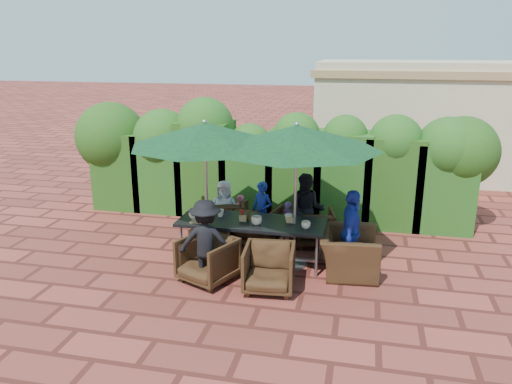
% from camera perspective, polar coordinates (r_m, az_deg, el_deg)
% --- Properties ---
extents(ground, '(80.00, 80.00, 0.00)m').
position_cam_1_polar(ground, '(8.93, -0.89, -7.49)').
color(ground, brown).
rests_on(ground, ground).
extents(dining_table, '(2.50, 0.90, 0.75)m').
position_cam_1_polar(dining_table, '(8.52, -0.50, -3.79)').
color(dining_table, black).
rests_on(dining_table, ground).
extents(umbrella_left, '(2.52, 2.52, 2.46)m').
position_cam_1_polar(umbrella_left, '(8.28, -5.86, 6.56)').
color(umbrella_left, gray).
rests_on(umbrella_left, ground).
extents(umbrella_right, '(2.75, 2.75, 2.46)m').
position_cam_1_polar(umbrella_right, '(8.00, 4.65, 6.25)').
color(umbrella_right, gray).
rests_on(umbrella_right, ground).
extents(chair_far_left, '(1.00, 0.97, 0.84)m').
position_cam_1_polar(chair_far_left, '(9.71, -3.83, -2.85)').
color(chair_far_left, black).
rests_on(chair_far_left, ground).
extents(chair_far_mid, '(0.93, 0.89, 0.82)m').
position_cam_1_polar(chair_far_mid, '(9.40, 0.01, -3.56)').
color(chair_far_mid, black).
rests_on(chair_far_mid, ground).
extents(chair_far_right, '(0.84, 0.80, 0.73)m').
position_cam_1_polar(chair_far_right, '(9.46, 6.68, -3.81)').
color(chair_far_right, black).
rests_on(chair_far_right, ground).
extents(chair_near_left, '(1.00, 0.97, 0.79)m').
position_cam_1_polar(chair_near_left, '(7.98, -5.58, -7.47)').
color(chair_near_left, black).
rests_on(chair_near_left, ground).
extents(chair_near_right, '(0.81, 0.77, 0.78)m').
position_cam_1_polar(chair_near_right, '(7.67, 1.50, -8.47)').
color(chair_near_right, black).
rests_on(chair_near_right, ground).
extents(chair_end_right, '(0.78, 1.13, 0.94)m').
position_cam_1_polar(chair_end_right, '(8.34, 10.56, -6.03)').
color(chair_end_right, black).
rests_on(chair_end_right, ground).
extents(adult_far_left, '(0.59, 0.37, 1.16)m').
position_cam_1_polar(adult_far_left, '(9.59, -3.64, -2.09)').
color(adult_far_left, silver).
rests_on(adult_far_left, ground).
extents(adult_far_mid, '(0.51, 0.46, 1.17)m').
position_cam_1_polar(adult_far_mid, '(9.47, 0.68, -2.28)').
color(adult_far_mid, '#1B2D97').
rests_on(adult_far_mid, ground).
extents(adult_far_right, '(0.67, 0.42, 1.38)m').
position_cam_1_polar(adult_far_right, '(9.28, 5.82, -2.08)').
color(adult_far_right, black).
rests_on(adult_far_right, ground).
extents(adult_near_left, '(0.93, 0.56, 1.35)m').
position_cam_1_polar(adult_near_left, '(7.85, -5.77, -5.66)').
color(adult_near_left, black).
rests_on(adult_near_left, ground).
extents(adult_end_right, '(0.44, 0.84, 1.42)m').
position_cam_1_polar(adult_end_right, '(8.24, 10.80, -4.55)').
color(adult_end_right, '#1B2D97').
rests_on(adult_end_right, ground).
extents(child_left, '(0.37, 0.35, 0.83)m').
position_cam_1_polar(child_left, '(9.76, -1.81, -2.74)').
color(child_left, '#DE4E6F').
rests_on(child_left, ground).
extents(child_right, '(0.34, 0.31, 0.79)m').
position_cam_1_polar(child_right, '(9.51, 3.62, -3.44)').
color(child_right, '#84479A').
rests_on(child_right, ground).
extents(pedestrian_a, '(1.66, 1.28, 1.70)m').
position_cam_1_polar(pedestrian_a, '(12.49, 10.09, 3.34)').
color(pedestrian_a, '#268E3E').
rests_on(pedestrian_a, ground).
extents(pedestrian_b, '(0.87, 0.54, 1.80)m').
position_cam_1_polar(pedestrian_b, '(12.61, 15.38, 3.37)').
color(pedestrian_b, '#DE4E6F').
rests_on(pedestrian_b, ground).
extents(pedestrian_c, '(1.09, 0.61, 1.63)m').
position_cam_1_polar(pedestrian_c, '(12.72, 19.90, 2.67)').
color(pedestrian_c, '#98979F').
rests_on(pedestrian_c, ground).
extents(cup_a, '(0.16, 0.16, 0.13)m').
position_cam_1_polar(cup_a, '(8.64, -7.15, -2.65)').
color(cup_a, beige).
rests_on(cup_a, dining_table).
extents(cup_b, '(0.14, 0.14, 0.13)m').
position_cam_1_polar(cup_b, '(8.70, -4.10, -2.43)').
color(cup_b, beige).
rests_on(cup_b, dining_table).
extents(cup_c, '(0.18, 0.18, 0.14)m').
position_cam_1_polar(cup_c, '(8.30, 0.06, -3.27)').
color(cup_c, beige).
rests_on(cup_c, dining_table).
extents(cup_d, '(0.13, 0.13, 0.13)m').
position_cam_1_polar(cup_d, '(8.47, 3.73, -2.95)').
color(cup_d, beige).
rests_on(cup_d, dining_table).
extents(cup_e, '(0.15, 0.15, 0.12)m').
position_cam_1_polar(cup_e, '(8.17, 5.73, -3.76)').
color(cup_e, beige).
rests_on(cup_e, dining_table).
extents(ketchup_bottle, '(0.04, 0.04, 0.17)m').
position_cam_1_polar(ketchup_bottle, '(8.56, -1.59, -2.57)').
color(ketchup_bottle, '#B20C0A').
rests_on(ketchup_bottle, dining_table).
extents(sauce_bottle, '(0.04, 0.04, 0.17)m').
position_cam_1_polar(sauce_bottle, '(8.52, -0.89, -2.65)').
color(sauce_bottle, '#4C230C').
rests_on(sauce_bottle, dining_table).
extents(serving_tray, '(0.35, 0.25, 0.02)m').
position_cam_1_polar(serving_tray, '(8.51, -6.23, -3.31)').
color(serving_tray, olive).
rests_on(serving_tray, dining_table).
extents(number_block_left, '(0.12, 0.06, 0.10)m').
position_cam_1_polar(number_block_left, '(8.46, -1.51, -3.03)').
color(number_block_left, tan).
rests_on(number_block_left, dining_table).
extents(number_block_right, '(0.12, 0.06, 0.10)m').
position_cam_1_polar(number_block_right, '(8.41, 3.91, -3.19)').
color(number_block_right, tan).
rests_on(number_block_right, dining_table).
extents(hedge_wall, '(9.10, 1.60, 2.57)m').
position_cam_1_polar(hedge_wall, '(10.71, 1.16, 4.01)').
color(hedge_wall, '#1A380F').
rests_on(hedge_wall, ground).
extents(building, '(6.20, 3.08, 3.20)m').
position_cam_1_polar(building, '(15.15, 18.62, 7.92)').
color(building, beige).
rests_on(building, ground).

